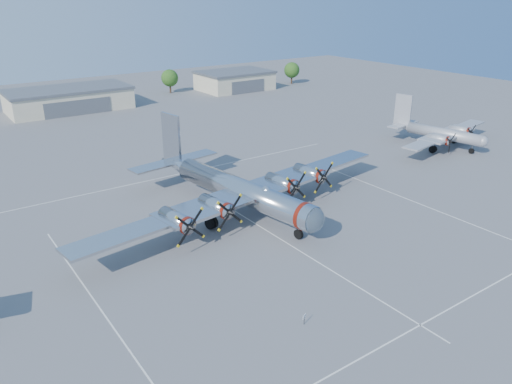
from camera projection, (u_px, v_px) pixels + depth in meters
ground at (270, 232)px, 60.08m from camera, size 260.00×260.00×0.00m
parking_lines at (279, 238)px, 58.75m from camera, size 60.00×50.08×0.01m
hangar_center at (69, 99)px, 121.23m from camera, size 28.60×14.60×5.40m
hangar_east at (235, 80)px, 146.87m from camera, size 20.60×14.60×5.40m
tree_east at (170, 78)px, 141.27m from camera, size 4.80×4.80×6.64m
tree_far_east at (292, 70)px, 155.50m from camera, size 4.80×4.80×6.64m
main_bomber_b29 at (235, 210)px, 66.18m from camera, size 52.32×39.46×10.64m
twin_engine_east at (438, 146)px, 93.45m from camera, size 30.50×24.25×8.71m
info_placard at (304, 317)px, 43.24m from camera, size 0.49×0.26×1.00m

